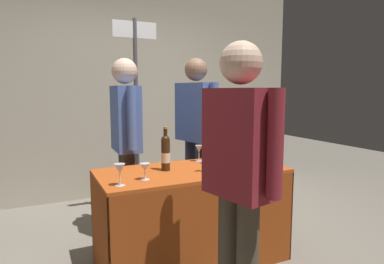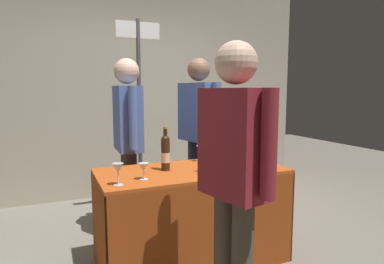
# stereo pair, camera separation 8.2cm
# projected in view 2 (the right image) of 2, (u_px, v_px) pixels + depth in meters

# --- Properties ---
(ground_plane) EXTENTS (12.00, 12.00, 0.00)m
(ground_plane) POSITION_uv_depth(u_px,v_px,m) (192.00, 260.00, 2.75)
(ground_plane) COLOR gray
(back_partition) EXTENTS (5.10, 0.12, 3.14)m
(back_partition) POSITION_uv_depth(u_px,v_px,m) (131.00, 77.00, 4.42)
(back_partition) COLOR #B2A893
(back_partition) RESTS_ON ground_plane
(tasting_table) EXTENTS (1.48, 0.69, 0.77)m
(tasting_table) POSITION_uv_depth(u_px,v_px,m) (192.00, 199.00, 2.68)
(tasting_table) COLOR #B74C19
(tasting_table) RESTS_ON ground_plane
(featured_wine_bottle) EXTENTS (0.07, 0.07, 0.30)m
(featured_wine_bottle) POSITION_uv_depth(u_px,v_px,m) (241.00, 153.00, 2.67)
(featured_wine_bottle) COLOR black
(featured_wine_bottle) RESTS_ON tasting_table
(display_bottle_0) EXTENTS (0.08, 0.08, 0.35)m
(display_bottle_0) POSITION_uv_depth(u_px,v_px,m) (221.00, 145.00, 2.92)
(display_bottle_0) COLOR black
(display_bottle_0) RESTS_ON tasting_table
(display_bottle_1) EXTENTS (0.07, 0.07, 0.30)m
(display_bottle_1) POSITION_uv_depth(u_px,v_px,m) (215.00, 150.00, 2.80)
(display_bottle_1) COLOR black
(display_bottle_1) RESTS_ON tasting_table
(display_bottle_2) EXTENTS (0.07, 0.07, 0.29)m
(display_bottle_2) POSITION_uv_depth(u_px,v_px,m) (264.00, 152.00, 2.68)
(display_bottle_2) COLOR black
(display_bottle_2) RESTS_ON tasting_table
(display_bottle_3) EXTENTS (0.07, 0.07, 0.35)m
(display_bottle_3) POSITION_uv_depth(u_px,v_px,m) (165.00, 152.00, 2.60)
(display_bottle_3) COLOR #38230F
(display_bottle_3) RESTS_ON tasting_table
(wine_glass_near_vendor) EXTENTS (0.07, 0.07, 0.15)m
(wine_glass_near_vendor) POSITION_uv_depth(u_px,v_px,m) (118.00, 169.00, 2.19)
(wine_glass_near_vendor) COLOR silver
(wine_glass_near_vendor) RESTS_ON tasting_table
(wine_glass_mid) EXTENTS (0.06, 0.06, 0.14)m
(wine_glass_mid) POSITION_uv_depth(u_px,v_px,m) (200.00, 150.00, 2.93)
(wine_glass_mid) COLOR silver
(wine_glass_mid) RESTS_ON tasting_table
(wine_glass_near_taster) EXTENTS (0.07, 0.07, 0.12)m
(wine_glass_near_taster) POSITION_uv_depth(u_px,v_px,m) (144.00, 168.00, 2.34)
(wine_glass_near_taster) COLOR silver
(wine_glass_near_taster) RESTS_ON tasting_table
(flower_vase) EXTENTS (0.10, 0.10, 0.39)m
(flower_vase) POSITION_uv_depth(u_px,v_px,m) (215.00, 158.00, 2.50)
(flower_vase) COLOR tan
(flower_vase) RESTS_ON tasting_table
(brochure_stand) EXTENTS (0.06, 0.17, 0.18)m
(brochure_stand) POSITION_uv_depth(u_px,v_px,m) (244.00, 150.00, 2.99)
(brochure_stand) COLOR silver
(brochure_stand) RESTS_ON tasting_table
(vendor_presenter) EXTENTS (0.23, 0.58, 1.68)m
(vendor_presenter) POSITION_uv_depth(u_px,v_px,m) (128.00, 132.00, 3.08)
(vendor_presenter) COLOR #4C4233
(vendor_presenter) RESTS_ON ground_plane
(vendor_assistant) EXTENTS (0.31, 0.62, 1.73)m
(vendor_assistant) POSITION_uv_depth(u_px,v_px,m) (199.00, 123.00, 3.51)
(vendor_assistant) COLOR #2D3347
(vendor_assistant) RESTS_ON ground_plane
(taster_foreground_right) EXTENTS (0.29, 0.55, 1.65)m
(taster_foreground_right) POSITION_uv_depth(u_px,v_px,m) (234.00, 167.00, 1.79)
(taster_foreground_right) COLOR #4C4233
(taster_foreground_right) RESTS_ON ground_plane
(booth_signpost) EXTENTS (0.46, 0.04, 2.13)m
(booth_signpost) POSITION_uv_depth(u_px,v_px,m) (139.00, 100.00, 3.55)
(booth_signpost) COLOR #47474C
(booth_signpost) RESTS_ON ground_plane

